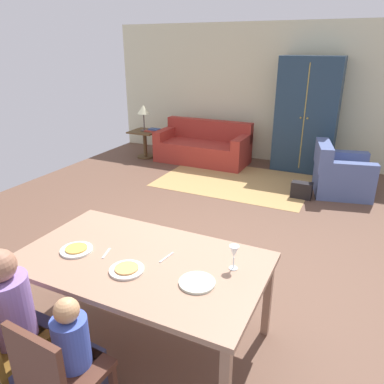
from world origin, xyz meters
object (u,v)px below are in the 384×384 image
at_px(plate_near_child, 127,270).
at_px(armoire, 307,115).
at_px(table_lamp, 143,110).
at_px(armchair, 339,174).
at_px(wine_glass, 234,253).
at_px(dining_chair_child, 56,375).
at_px(person_child, 79,362).
at_px(handbag, 301,190).
at_px(plate_near_woman, 197,283).
at_px(plate_near_man, 77,250).
at_px(book_upper, 154,129).
at_px(person_man, 18,326).
at_px(side_table, 145,140).
at_px(dining_table, 141,266).
at_px(book_lower, 150,131).
at_px(couch, 203,147).

bearing_deg(plate_near_child, armoire, 86.34).
bearing_deg(table_lamp, armchair, -5.92).
height_order(wine_glass, dining_chair_child, wine_glass).
bearing_deg(person_child, table_lamp, 118.45).
distance_m(person_child, handbag, 4.44).
relative_size(plate_near_child, armoire, 0.12).
height_order(plate_near_child, plate_near_woman, same).
bearing_deg(plate_near_man, wine_glass, 14.10).
bearing_deg(table_lamp, book_upper, 13.52).
bearing_deg(dining_chair_child, plate_near_child, 89.60).
height_order(person_man, side_table, person_man).
bearing_deg(handbag, dining_table, -99.52).
distance_m(dining_chair_child, armoire, 6.10).
xyz_separation_m(dining_chair_child, armchair, (1.11, 5.05, -0.17)).
height_order(dining_table, book_lower, dining_table).
xyz_separation_m(plate_near_child, plate_near_woman, (0.52, 0.08, 0.00)).
relative_size(dining_chair_child, table_lamp, 1.61).
relative_size(plate_near_man, handbag, 0.78).
relative_size(couch, table_lamp, 3.47).
distance_m(dining_chair_child, book_lower, 6.07).
height_order(plate_near_child, handbag, plate_near_child).
relative_size(plate_near_woman, handbag, 0.78).
xyz_separation_m(dining_table, armchair, (1.11, 4.14, -0.38)).
xyz_separation_m(armoire, book_upper, (-2.99, -0.56, -0.43)).
height_order(person_man, dining_chair_child, person_man).
bearing_deg(book_lower, person_man, -67.45).
bearing_deg(table_lamp, plate_near_woman, -53.98).
height_order(person_man, armchair, person_man).
relative_size(person_child, table_lamp, 1.71).
height_order(plate_near_man, handbag, plate_near_man).
bearing_deg(side_table, person_child, -61.55).
xyz_separation_m(side_table, handbag, (3.48, -0.90, -0.25)).
xyz_separation_m(armoire, side_table, (-3.21, -0.61, -0.67)).
bearing_deg(plate_near_child, couch, 107.83).
height_order(plate_near_child, table_lamp, table_lamp).
xyz_separation_m(book_upper, handbag, (3.27, -0.95, -0.49)).
bearing_deg(person_child, couch, 106.16).
xyz_separation_m(dining_chair_child, book_lower, (-2.70, 5.44, 0.10)).
bearing_deg(table_lamp, person_man, -66.04).
bearing_deg(book_upper, person_child, -63.56).
bearing_deg(handbag, person_child, -97.92).
relative_size(wine_glass, person_child, 0.20).
xyz_separation_m(plate_near_man, table_lamp, (-2.35, 4.67, 0.24)).
bearing_deg(side_table, wine_glass, -50.99).
xyz_separation_m(armoire, table_lamp, (-3.21, -0.61, -0.04)).
distance_m(wine_glass, book_lower, 5.52).
bearing_deg(handbag, dining_chair_child, -97.72).
xyz_separation_m(plate_near_woman, person_man, (-1.03, -0.63, -0.26)).
distance_m(couch, side_table, 1.29).
bearing_deg(dining_chair_child, wine_glass, 57.90).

